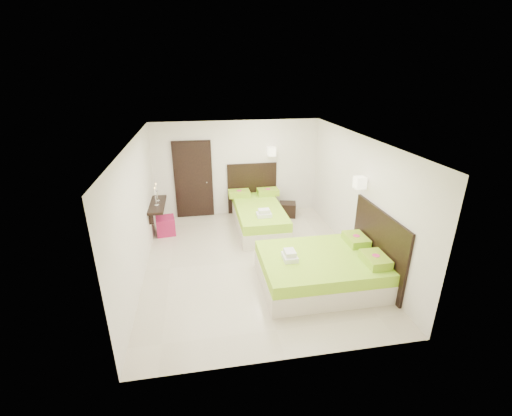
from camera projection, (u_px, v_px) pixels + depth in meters
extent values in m
plane|color=beige|center=(254.00, 261.00, 7.36)|extent=(5.50, 5.50, 0.00)
cube|color=beige|center=(259.00, 222.00, 8.82)|extent=(1.15, 2.30, 0.37)
cube|color=#8ACC20|center=(259.00, 211.00, 8.71)|extent=(1.14, 2.28, 0.23)
cube|color=black|center=(252.00, 188.00, 9.64)|extent=(1.38, 0.05, 1.44)
cube|color=#90BD22|center=(239.00, 193.00, 9.36)|extent=(0.57, 0.39, 0.16)
cylinder|color=#E83674|center=(239.00, 191.00, 9.33)|extent=(0.14, 0.14, 0.00)
cube|color=#90BD22|center=(268.00, 192.00, 9.48)|extent=(0.57, 0.39, 0.16)
cylinder|color=#E83674|center=(268.00, 189.00, 9.45)|extent=(0.14, 0.14, 0.00)
cube|color=white|center=(264.00, 215.00, 8.07)|extent=(0.34, 0.25, 0.09)
cube|color=white|center=(264.00, 211.00, 8.03)|extent=(0.26, 0.19, 0.09)
cube|color=beige|center=(272.00, 151.00, 9.19)|extent=(0.21, 0.21, 0.23)
cylinder|color=#2D2116|center=(271.00, 151.00, 9.26)|extent=(0.03, 0.16, 0.03)
cube|color=beige|center=(320.00, 275.00, 6.52)|extent=(2.27, 1.70, 0.36)
cube|color=#8ACC20|center=(322.00, 262.00, 6.41)|extent=(2.24, 1.68, 0.23)
cube|color=black|center=(378.00, 246.00, 6.50)|extent=(0.05, 1.93, 1.42)
cube|color=#90BD22|center=(375.00, 259.00, 6.11)|extent=(0.39, 0.57, 0.16)
cylinder|color=#E83674|center=(376.00, 255.00, 6.08)|extent=(0.14, 0.14, 0.00)
cube|color=#90BD22|center=(356.00, 239.00, 6.83)|extent=(0.39, 0.57, 0.16)
cylinder|color=#E83674|center=(356.00, 236.00, 6.80)|extent=(0.14, 0.14, 0.00)
cube|color=white|center=(290.00, 257.00, 6.25)|extent=(0.25, 0.34, 0.09)
cube|color=white|center=(290.00, 253.00, 6.22)|extent=(0.19, 0.25, 0.09)
cube|color=beige|center=(360.00, 182.00, 6.73)|extent=(0.20, 0.20, 0.23)
cylinder|color=#2D2116|center=(364.00, 182.00, 6.74)|extent=(0.16, 0.03, 0.03)
cube|color=black|center=(287.00, 209.00, 9.55)|extent=(0.52, 0.49, 0.39)
cube|color=maroon|center=(166.00, 226.00, 8.49)|extent=(0.49, 0.49, 0.44)
cube|color=black|center=(194.00, 180.00, 9.25)|extent=(1.02, 0.06, 2.14)
cube|color=black|center=(194.00, 180.00, 9.22)|extent=(0.88, 0.04, 2.06)
cylinder|color=silver|center=(207.00, 182.00, 9.26)|extent=(0.03, 0.10, 0.03)
cube|color=black|center=(157.00, 205.00, 8.19)|extent=(0.35, 1.20, 0.06)
cube|color=black|center=(151.00, 218.00, 7.81)|extent=(0.10, 0.04, 0.30)
cube|color=black|center=(155.00, 204.00, 8.64)|extent=(0.10, 0.04, 0.30)
cylinder|color=silver|center=(157.00, 205.00, 8.03)|extent=(0.10, 0.10, 0.02)
cylinder|color=silver|center=(156.00, 201.00, 7.99)|extent=(0.02, 0.02, 0.22)
cone|color=silver|center=(155.00, 195.00, 7.94)|extent=(0.07, 0.07, 0.04)
cylinder|color=white|center=(155.00, 191.00, 7.90)|extent=(0.02, 0.02, 0.15)
sphere|color=#FFB23F|center=(155.00, 188.00, 7.87)|extent=(0.02, 0.02, 0.02)
cylinder|color=silver|center=(158.00, 201.00, 8.31)|extent=(0.10, 0.10, 0.02)
cylinder|color=silver|center=(157.00, 196.00, 8.26)|extent=(0.02, 0.02, 0.22)
cone|color=silver|center=(157.00, 191.00, 8.21)|extent=(0.07, 0.07, 0.04)
cylinder|color=white|center=(156.00, 187.00, 8.18)|extent=(0.02, 0.02, 0.15)
sphere|color=#FFB23F|center=(156.00, 184.00, 8.15)|extent=(0.02, 0.02, 0.02)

